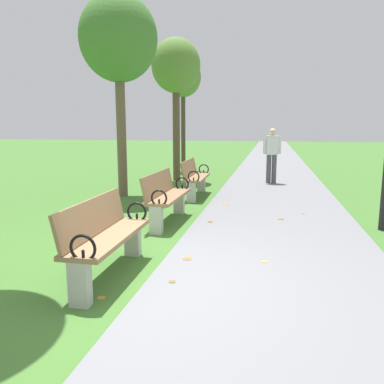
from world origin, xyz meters
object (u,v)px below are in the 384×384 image
park_bench_2 (166,196)px  tree_3 (176,68)px  tree_4 (183,79)px  park_bench_1 (105,236)px  tree_2 (118,40)px  park_bench_3 (195,177)px  pedestrian_walking (272,153)px

park_bench_2 → tree_3: 6.17m
park_bench_2 → tree_4: 8.65m
tree_4 → park_bench_2: bearing=-79.2°
park_bench_1 → park_bench_2: 2.54m
tree_3 → tree_2: bearing=-102.2°
park_bench_1 → park_bench_2: same height
park_bench_3 → tree_3: size_ratio=0.37×
tree_3 → tree_4: tree_3 is taller
park_bench_2 → tree_3: tree_3 is taller
park_bench_2 → park_bench_3: bearing=90.0°
park_bench_1 → tree_3: bearing=98.2°
park_bench_3 → park_bench_1: bearing=-90.0°
tree_2 → park_bench_1: bearing=-70.2°
park_bench_2 → pedestrian_walking: bearing=70.4°
park_bench_1 → park_bench_2: size_ratio=1.00×
tree_3 → tree_4: (-0.40, 2.68, 0.01)m
tree_3 → tree_4: 2.71m
park_bench_2 → tree_2: 4.34m
park_bench_2 → park_bench_3: 2.59m
park_bench_2 → pedestrian_walking: size_ratio=0.99×
tree_4 → pedestrian_walking: 5.07m
tree_3 → park_bench_2: bearing=-78.0°
tree_2 → tree_4: tree_2 is taller
pedestrian_walking → tree_4: bearing=139.7°
park_bench_1 → pedestrian_walking: 7.91m
tree_3 → tree_4: bearing=98.5°
park_bench_3 → tree_3: tree_3 is taller
park_bench_1 → park_bench_2: (-0.00, 2.54, 0.00)m
tree_4 → pedestrian_walking: (3.36, -2.84, -2.53)m
tree_4 → park_bench_3: bearing=-74.2°
park_bench_1 → pedestrian_walking: pedestrian_walking is taller
park_bench_1 → tree_3: tree_3 is taller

